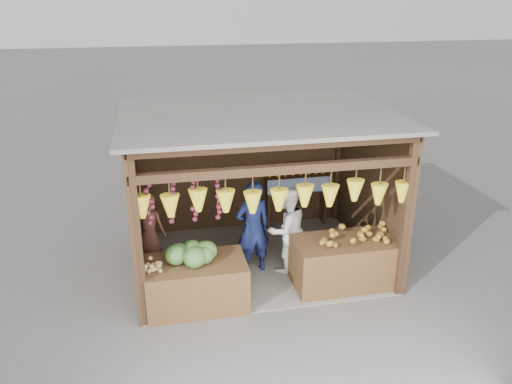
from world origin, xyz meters
The scene contains 12 objects.
ground centered at (0.00, 0.00, 0.00)m, with size 80.00×80.00×0.00m, color #514F49.
stall_structure centered at (-0.03, -0.04, 1.67)m, with size 4.30×3.30×2.66m.
back_shelf centered at (1.05, 1.28, 0.87)m, with size 1.25×0.32×1.32m.
counter_left centered at (-1.17, -1.10, 0.36)m, with size 1.48×0.85×0.73m, color #4F351A.
counter_right centered at (1.24, -0.99, 0.39)m, with size 1.71×0.85×0.79m, color #4F351A.
stool centered at (-1.82, 0.03, 0.16)m, with size 0.35×0.35×0.33m, color black.
man_standing centered at (-0.15, -0.31, 0.81)m, with size 0.59×0.39×1.63m, color #141D4D.
woman_standing centered at (0.41, -0.36, 0.75)m, with size 0.73×0.56×1.49m, color white.
vendor_seated centered at (-1.82, 0.03, 0.87)m, with size 0.53×0.35×1.09m, color brown.
melon_pile centered at (-1.20, -1.08, 0.89)m, with size 1.00×0.50×0.32m, color #134312, non-canonical shape.
tanfruit_pile centered at (-1.79, -1.16, 0.79)m, with size 0.34×0.40×0.13m, color tan, non-canonical shape.
mango_pile centered at (1.33, -0.99, 0.90)m, with size 1.40×0.64×0.22m, color #B44D18, non-canonical shape.
Camera 1 is at (-1.59, -7.55, 4.39)m, focal length 35.00 mm.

